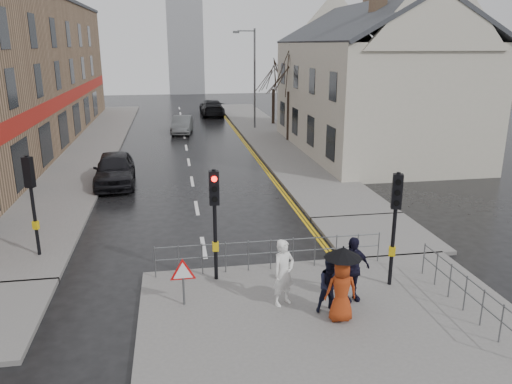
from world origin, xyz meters
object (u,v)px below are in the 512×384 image
object	(u,v)px
pedestrian_d	(352,269)
pedestrian_b	(331,285)
car_parked	(115,169)
car_mid	(182,125)
pedestrian_with_umbrella	(342,280)
pedestrian_a	(284,273)

from	to	relation	value
pedestrian_d	pedestrian_b	bearing A→B (deg)	-154.92
car_parked	car_mid	world-z (taller)	car_parked
pedestrian_b	pedestrian_with_umbrella	xyz separation A→B (m)	(0.13, -0.44, 0.35)
pedestrian_d	car_mid	world-z (taller)	pedestrian_d
pedestrian_a	pedestrian_b	size ratio (longest dim) A/B	1.22
pedestrian_b	car_parked	distance (m)	15.78
pedestrian_with_umbrella	car_mid	xyz separation A→B (m)	(-3.22, 29.60, -0.56)
pedestrian_a	car_mid	bearing A→B (deg)	66.18
car_parked	car_mid	size ratio (longest dim) A/B	1.17
pedestrian_a	car_mid	xyz separation A→B (m)	(-1.96, 28.56, -0.38)
pedestrian_a	pedestrian_with_umbrella	bearing A→B (deg)	-67.39
pedestrian_a	pedestrian_d	bearing A→B (deg)	-30.34
pedestrian_with_umbrella	car_mid	bearing A→B (deg)	96.20
pedestrian_with_umbrella	pedestrian_d	bearing A→B (deg)	57.12
pedestrian_b	car_mid	distance (m)	29.32
pedestrian_b	car_mid	xyz separation A→B (m)	(-3.08, 29.16, -0.22)
pedestrian_b	pedestrian_d	world-z (taller)	pedestrian_d
pedestrian_d	pedestrian_a	bearing A→B (deg)	167.95
pedestrian_with_umbrella	car_mid	distance (m)	29.78
pedestrian_b	car_parked	bearing A→B (deg)	115.24
pedestrian_a	pedestrian_with_umbrella	size ratio (longest dim) A/B	0.92
pedestrian_a	pedestrian_d	world-z (taller)	pedestrian_a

